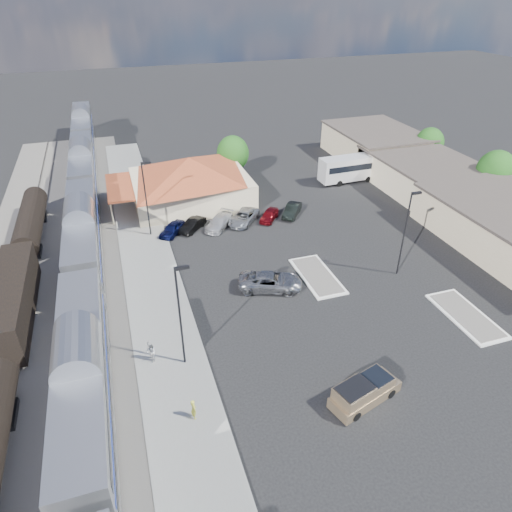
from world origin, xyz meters
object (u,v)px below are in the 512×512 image
object	(u,v)px
station_depot	(190,180)
pickup_truck	(365,391)
coach_bus	(358,166)
suv	(271,281)

from	to	relation	value
station_depot	pickup_truck	xyz separation A→B (m)	(5.12, -37.55, -2.24)
coach_bus	pickup_truck	bearing A→B (deg)	150.12
pickup_truck	coach_bus	distance (m)	42.44
suv	coach_bus	distance (m)	31.24
suv	station_depot	bearing A→B (deg)	28.65
suv	pickup_truck	bearing A→B (deg)	-152.94
station_depot	pickup_truck	world-z (taller)	station_depot
pickup_truck	coach_bus	world-z (taller)	coach_bus
suv	coach_bus	xyz separation A→B (m)	(21.68, 22.45, 1.34)
station_depot	pickup_truck	bearing A→B (deg)	-82.23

